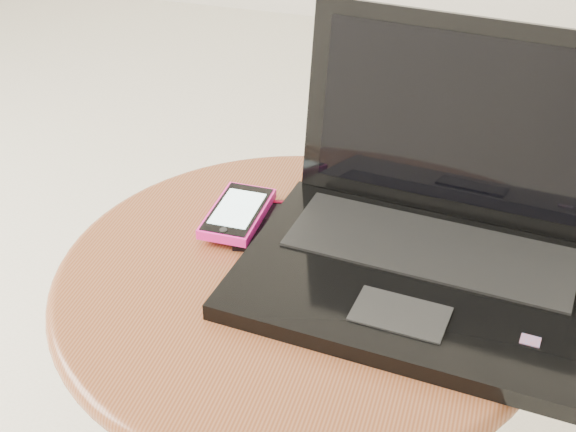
% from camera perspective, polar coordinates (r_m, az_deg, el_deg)
% --- Properties ---
extents(table, '(0.57, 0.57, 0.45)m').
position_cam_1_polar(table, '(1.01, 0.73, -8.37)').
color(table, '#4E2914').
rests_on(table, ground).
extents(laptop, '(0.42, 0.36, 0.26)m').
position_cam_1_polar(laptop, '(0.95, 9.80, -1.20)').
color(laptop, black).
rests_on(laptop, table).
extents(phone_black, '(0.07, 0.11, 0.01)m').
position_cam_1_polar(phone_black, '(1.03, -1.97, -0.59)').
color(phone_black, black).
rests_on(phone_black, table).
extents(phone_pink, '(0.06, 0.12, 0.01)m').
position_cam_1_polar(phone_pink, '(1.03, -3.48, 0.22)').
color(phone_pink, '#FF209D').
rests_on(phone_pink, phone_black).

